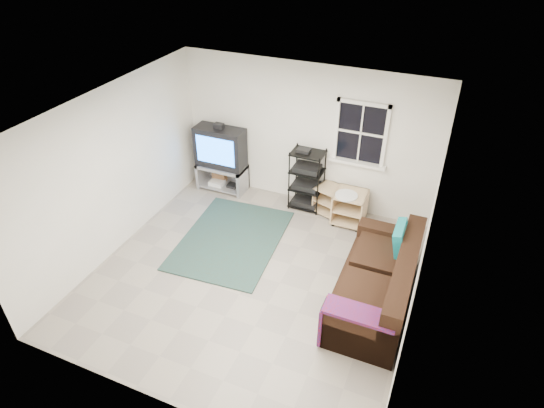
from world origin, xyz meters
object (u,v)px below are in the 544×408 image
at_px(av_rack, 307,183).
at_px(side_table_right, 350,205).
at_px(sofa, 378,284).
at_px(side_table_left, 330,198).
at_px(tv_unit, 221,154).

height_order(av_rack, side_table_right, av_rack).
distance_m(av_rack, sofa, 2.57).
xyz_separation_m(side_table_left, sofa, (1.26, -1.93, 0.07)).
height_order(side_table_left, side_table_right, side_table_right).
bearing_deg(tv_unit, av_rack, 0.88).
distance_m(side_table_left, sofa, 2.31).
bearing_deg(side_table_right, side_table_left, 157.45).
bearing_deg(sofa, side_table_right, 116.11).
relative_size(side_table_left, side_table_right, 0.89).
relative_size(side_table_right, sofa, 0.29).
height_order(tv_unit, side_table_right, tv_unit).
bearing_deg(sofa, av_rack, 132.01).
relative_size(side_table_left, sofa, 0.26).
height_order(side_table_left, sofa, sofa).
bearing_deg(side_table_left, av_rack, -176.96).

